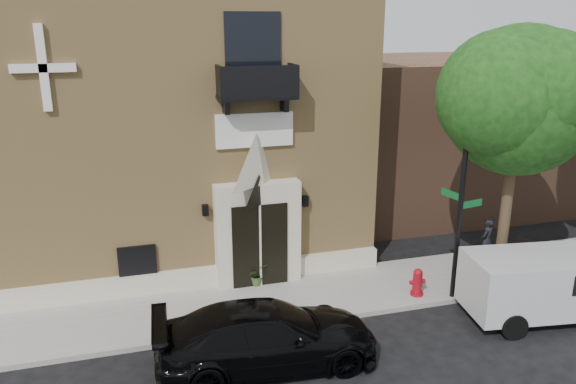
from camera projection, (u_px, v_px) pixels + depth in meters
name	position (u px, v px, depth m)	size (l,w,h in m)	color
ground	(317.00, 324.00, 15.35)	(120.00, 120.00, 0.00)	black
sidewalk	(332.00, 293.00, 16.97)	(42.00, 3.00, 0.15)	gray
church	(172.00, 115.00, 20.49)	(12.20, 11.01, 9.30)	tan
neighbour_building	(502.00, 128.00, 25.82)	(18.00, 8.00, 6.40)	brown
street_tree_left	(522.00, 99.00, 15.51)	(4.97, 4.38, 7.77)	#38281C
black_sedan	(267.00, 336.00, 13.37)	(2.17, 5.33, 1.55)	black
cargo_van	(556.00, 283.00, 15.42)	(4.86, 2.47, 1.90)	silver
street_sign	(460.00, 208.00, 15.83)	(0.95, 0.86, 5.45)	black
fire_hydrant	(417.00, 282.00, 16.56)	(0.48, 0.38, 0.84)	maroon
dumpster	(516.00, 262.00, 17.56)	(1.89, 1.45, 1.09)	#0F3A1E
planter	(257.00, 274.00, 17.24)	(0.62, 0.54, 0.69)	#3C5A24
pedestrian_near	(486.00, 241.00, 18.51)	(0.60, 0.40, 1.65)	black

